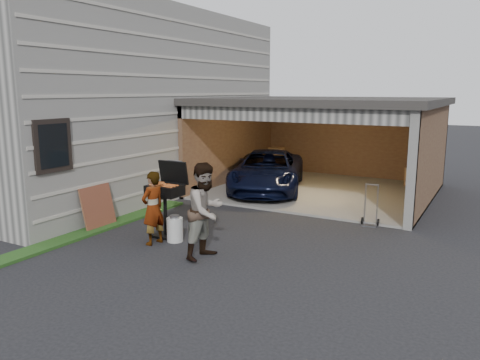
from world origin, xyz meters
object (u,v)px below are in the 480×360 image
Objects in this scene: minivan at (268,173)px; woman at (153,208)px; man at (206,211)px; hand_truck at (370,217)px; plywood_panel at (98,207)px; propane_tank at (175,230)px; bbq_grill at (166,193)px.

woman reaches higher than minivan.
man reaches higher than minivan.
man is 4.32m from hand_truck.
hand_truck is (3.73, -2.17, -0.42)m from minivan.
woman is at bearing -140.06° from hand_truck.
plywood_panel is at bearing -126.26° from minivan.
woman reaches higher than hand_truck.
man reaches higher than woman.
hand_truck is (2.17, 3.67, -0.72)m from man.
propane_tank is at bearing 2.22° from plywood_panel.
hand_truck is (3.28, 3.19, -0.06)m from propane_tank.
bbq_grill reaches higher than propane_tank.
propane_tank is (0.37, -0.21, -0.71)m from bbq_grill.
woman reaches higher than propane_tank.
minivan is at bearing 94.84° from propane_tank.
minivan is 6.05m from man.
plywood_panel is at bearing -170.43° from bbq_grill.
hand_truck is at bearing -23.79° from man.
bbq_grill is 1.83m from plywood_panel.
bbq_grill is at bearing 150.57° from propane_tank.
propane_tank is (0.45, -5.36, -0.36)m from minivan.
propane_tank is 2.13m from plywood_panel.
bbq_grill is (-0.10, 0.56, 0.20)m from woman.
minivan is 4.38× the size of plywood_panel.
woman is 5.04m from hand_truck.
plywood_panel is (-2.11, -0.08, 0.24)m from propane_tank.
woman is 1.53× the size of hand_truck.
woman is 1.39m from man.
woman is 0.67m from propane_tank.
propane_tank is (-1.11, 0.48, -0.66)m from man.
bbq_grill is at bearing -161.50° from woman.
hand_truck is (5.39, 3.27, -0.30)m from plywood_panel.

